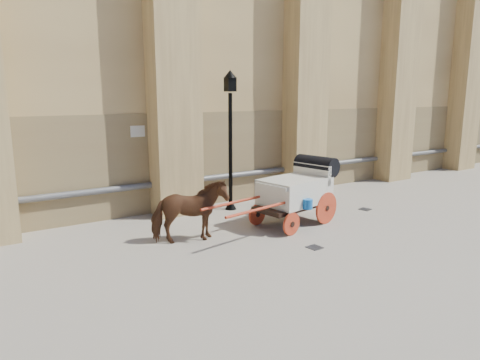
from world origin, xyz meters
TOP-DOWN VIEW (x-y plane):
  - ground at (0.00, 0.00)m, footprint 90.00×90.00m
  - horse at (-1.84, 1.01)m, footprint 1.94×1.21m
  - carriage at (1.42, 0.85)m, footprint 4.27×1.83m
  - street_lamp at (0.60, 3.08)m, footprint 0.40×0.40m
  - drain_grate_near at (0.44, -0.94)m, footprint 0.34×0.34m
  - drain_grate_far at (4.13, 0.77)m, footprint 0.39×0.39m

SIDE VIEW (x-z plane):
  - ground at x=0.00m, z-range 0.00..0.00m
  - drain_grate_near at x=0.44m, z-range 0.00..0.01m
  - drain_grate_far at x=4.13m, z-range 0.00..0.01m
  - horse at x=-1.84m, z-range 0.00..1.52m
  - carriage at x=1.42m, z-range 0.07..1.89m
  - street_lamp at x=0.60m, z-range 0.15..4.40m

